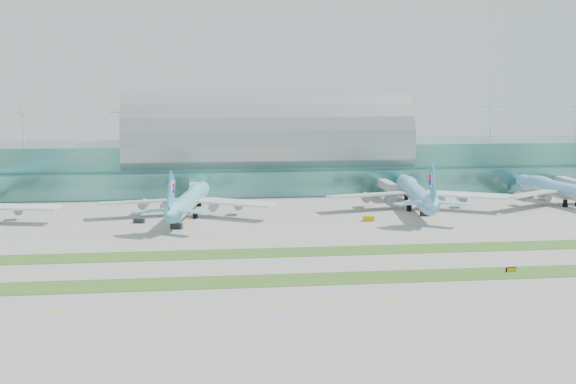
{
  "coord_description": "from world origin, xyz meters",
  "views": [
    {
      "loc": [
        -34.04,
        -210.04,
        47.22
      ],
      "look_at": [
        0.0,
        55.0,
        9.0
      ],
      "focal_mm": 50.0,
      "sensor_mm": 36.0,
      "label": 1
    }
  ],
  "objects": [
    {
      "name": "terminal",
      "position": [
        0.01,
        128.79,
        14.23
      ],
      "size": [
        340.0,
        69.1,
        36.0
      ],
      "color": "#3D7A75",
      "rests_on": "ground"
    },
    {
      "name": "grass_strip_near",
      "position": [
        0.0,
        -28.0,
        0.04
      ],
      "size": [
        420.0,
        12.0,
        0.08
      ],
      "primitive_type": "cube",
      "color": "#2D591E",
      "rests_on": "ground"
    },
    {
      "name": "grass_strip_far",
      "position": [
        0.0,
        2.0,
        0.04
      ],
      "size": [
        420.0,
        12.0,
        0.08
      ],
      "primitive_type": "cube",
      "color": "#2D591E",
      "rests_on": "ground"
    },
    {
      "name": "ground",
      "position": [
        0.0,
        0.0,
        0.0
      ],
      "size": [
        700.0,
        700.0,
        0.0
      ],
      "primitive_type": "plane",
      "color": "gray",
      "rests_on": "ground"
    },
    {
      "name": "taxiline_a",
      "position": [
        0.0,
        -48.0,
        0.01
      ],
      "size": [
        420.0,
        0.35,
        0.01
      ],
      "primitive_type": "cube",
      "color": "yellow",
      "rests_on": "ground"
    },
    {
      "name": "taxiline_b",
      "position": [
        0.0,
        -14.0,
        0.01
      ],
      "size": [
        420.0,
        0.35,
        0.01
      ],
      "primitive_type": "cube",
      "color": "yellow",
      "rests_on": "ground"
    },
    {
      "name": "gse_f",
      "position": [
        47.36,
        53.73,
        0.76
      ],
      "size": [
        3.82,
        2.86,
        1.52
      ],
      "primitive_type": "cube",
      "rotation": [
        0.0,
        0.0,
        -0.3
      ],
      "color": "black",
      "rests_on": "ground"
    },
    {
      "name": "taxiway_sign_east",
      "position": [
        44.52,
        -27.08,
        0.61
      ],
      "size": [
        2.87,
        1.05,
        1.23
      ],
      "rotation": [
        0.0,
        0.0,
        0.26
      ],
      "color": "black",
      "rests_on": "ground"
    },
    {
      "name": "airliner_b",
      "position": [
        -33.17,
        63.2,
        5.97
      ],
      "size": [
        61.0,
        70.01,
        19.35
      ],
      "rotation": [
        0.0,
        0.0,
        -0.18
      ],
      "color": "#63C7DB",
      "rests_on": "ground"
    },
    {
      "name": "taxiline_d",
      "position": [
        0.0,
        40.0,
        0.01
      ],
      "size": [
        420.0,
        0.35,
        0.01
      ],
      "primitive_type": "cube",
      "color": "yellow",
      "rests_on": "ground"
    },
    {
      "name": "airliner_d",
      "position": [
        106.3,
        70.08,
        5.85
      ],
      "size": [
        59.81,
        68.64,
        18.97
      ],
      "rotation": [
        0.0,
        0.0,
        0.18
      ],
      "color": "#6AB2E9",
      "rests_on": "ground"
    },
    {
      "name": "taxiline_c",
      "position": [
        0.0,
        18.0,
        0.01
      ],
      "size": [
        420.0,
        0.35,
        0.01
      ],
      "primitive_type": "cube",
      "color": "yellow",
      "rests_on": "ground"
    },
    {
      "name": "gse_d",
      "position": [
        -37.28,
        40.42,
        0.9
      ],
      "size": [
        4.0,
        2.88,
        1.79
      ],
      "primitive_type": "cube",
      "rotation": [
        0.0,
        0.0,
        -0.34
      ],
      "color": "black",
      "rests_on": "ground"
    },
    {
      "name": "gse_e",
      "position": [
        25.94,
        46.5,
        0.86
      ],
      "size": [
        4.01,
        2.39,
        1.72
      ],
      "primitive_type": "cube",
      "rotation": [
        0.0,
        0.0,
        -0.18
      ],
      "color": "#C2970B",
      "rests_on": "ground"
    },
    {
      "name": "airliner_c",
      "position": [
        48.25,
        67.94,
        6.29
      ],
      "size": [
        64.8,
        74.08,
        20.4
      ],
      "rotation": [
        0.0,
        0.0,
        -0.13
      ],
      "color": "#70C5F6",
      "rests_on": "ground"
    },
    {
      "name": "gse_c",
      "position": [
        -49.58,
        52.54,
        0.73
      ],
      "size": [
        3.83,
        2.38,
        1.45
      ],
      "primitive_type": "cube",
      "rotation": [
        0.0,
        0.0,
        -0.22
      ],
      "color": "black",
      "rests_on": "ground"
    }
  ]
}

